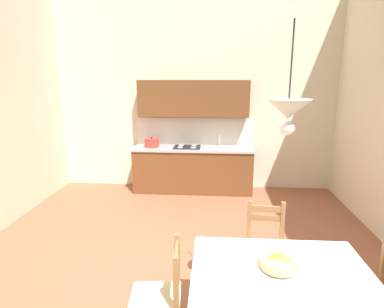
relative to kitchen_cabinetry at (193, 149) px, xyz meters
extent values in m
cube|color=#99563D|center=(0.02, -3.02, -0.91)|extent=(6.14, 7.19, 0.10)
cube|color=beige|center=(0.02, 0.33, 1.15)|extent=(6.14, 0.12, 4.02)
cube|color=brown|center=(0.01, -0.04, -0.43)|extent=(2.34, 0.60, 0.86)
cube|color=#9E9EA3|center=(0.01, -0.05, 0.02)|extent=(2.37, 0.63, 0.04)
cube|color=silver|center=(0.01, 0.26, 0.32)|extent=(2.34, 0.01, 0.55)
cube|color=brown|center=(0.01, 0.09, 0.99)|extent=(2.15, 0.34, 0.70)
cube|color=black|center=(0.01, -0.31, -0.81)|extent=(2.30, 0.02, 0.09)
cylinder|color=silver|center=(0.53, -0.04, 0.04)|extent=(0.34, 0.34, 0.02)
cylinder|color=silver|center=(0.53, 0.10, 0.15)|extent=(0.02, 0.02, 0.22)
cube|color=black|center=(-0.11, -0.04, 0.05)|extent=(0.52, 0.42, 0.01)
cylinder|color=silver|center=(-0.24, -0.14, 0.06)|extent=(0.11, 0.11, 0.01)
cylinder|color=silver|center=(0.02, -0.14, 0.06)|extent=(0.11, 0.11, 0.01)
cylinder|color=silver|center=(-0.24, 0.06, 0.06)|extent=(0.11, 0.11, 0.01)
cylinder|color=silver|center=(0.02, 0.06, 0.06)|extent=(0.11, 0.11, 0.01)
cylinder|color=#B2382D|center=(-0.81, -0.06, 0.12)|extent=(0.28, 0.28, 0.15)
cylinder|color=#B2382D|center=(-0.81, -0.06, 0.20)|extent=(0.29, 0.29, 0.02)
sphere|color=black|center=(-0.81, -0.06, 0.23)|extent=(0.04, 0.04, 0.04)
cube|color=brown|center=(0.98, -3.88, -0.12)|extent=(1.35, 0.93, 0.02)
cube|color=brown|center=(0.36, -3.49, -0.49)|extent=(0.07, 0.07, 0.73)
cube|color=brown|center=(1.59, -3.48, -0.49)|extent=(0.07, 0.07, 0.73)
cube|color=white|center=(0.98, -3.88, -0.10)|extent=(1.42, 0.99, 0.00)
cube|color=white|center=(0.97, -3.39, -0.17)|extent=(1.41, 0.02, 0.12)
cube|color=white|center=(0.27, -3.89, -0.17)|extent=(0.01, 0.98, 0.12)
cube|color=white|center=(1.68, -3.88, -0.17)|extent=(0.01, 0.98, 0.12)
cube|color=#D1BC89|center=(1.00, -3.06, -0.43)|extent=(0.44, 0.44, 0.04)
cube|color=#996B42|center=(1.17, -3.25, -0.65)|extent=(0.05, 0.05, 0.41)
cube|color=#996B42|center=(0.81, -3.24, -0.65)|extent=(0.05, 0.05, 0.41)
cube|color=#996B42|center=(1.19, -2.89, -0.39)|extent=(0.05, 0.05, 0.93)
cube|color=#996B42|center=(0.83, -2.88, -0.39)|extent=(0.05, 0.05, 0.93)
cube|color=#996B42|center=(1.01, -2.88, -0.01)|extent=(0.32, 0.04, 0.07)
cube|color=#996B42|center=(1.01, -2.88, -0.12)|extent=(0.32, 0.04, 0.07)
cube|color=#996B42|center=(1.86, -3.68, -0.39)|extent=(0.04, 0.04, 0.93)
cube|color=#D1BC89|center=(-0.04, -3.88, -0.43)|extent=(0.46, 0.46, 0.04)
cube|color=#996B42|center=(-0.23, -3.72, -0.65)|extent=(0.05, 0.05, 0.41)
cube|color=#996B42|center=(0.13, -3.68, -0.39)|extent=(0.05, 0.05, 0.93)
cube|color=#996B42|center=(0.14, -3.86, -0.01)|extent=(0.05, 0.32, 0.07)
cube|color=#996B42|center=(0.14, -3.86, -0.12)|extent=(0.05, 0.32, 0.07)
cylinder|color=tan|center=(0.96, -3.88, -0.09)|extent=(0.17, 0.17, 0.02)
cylinder|color=tan|center=(0.96, -3.88, -0.04)|extent=(0.30, 0.30, 0.07)
sphere|color=gold|center=(0.91, -3.87, -0.03)|extent=(0.09, 0.09, 0.09)
sphere|color=gold|center=(1.01, -3.90, -0.04)|extent=(0.08, 0.08, 0.08)
sphere|color=gold|center=(0.96, -3.85, -0.03)|extent=(0.10, 0.10, 0.10)
cylinder|color=black|center=(0.96, -3.81, 1.48)|extent=(0.01, 0.01, 0.57)
cone|color=silver|center=(0.96, -3.81, 1.16)|extent=(0.32, 0.32, 0.14)
sphere|color=white|center=(0.96, -3.81, 1.02)|extent=(0.11, 0.11, 0.11)
camera|label=1|loc=(0.43, -6.14, 1.37)|focal=29.58mm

